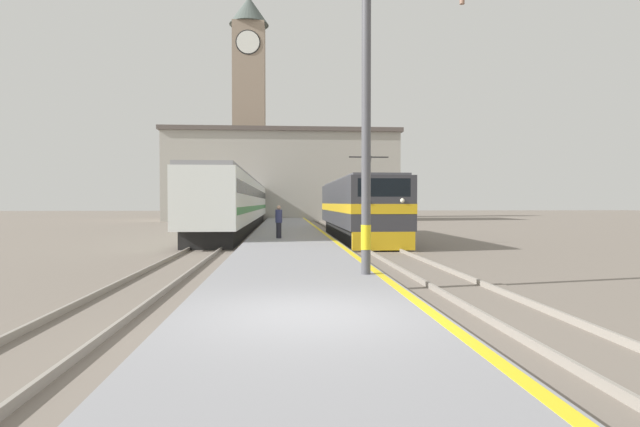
{
  "coord_description": "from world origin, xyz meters",
  "views": [
    {
      "loc": [
        -0.37,
        -7.77,
        2.16
      ],
      "look_at": [
        1.74,
        20.72,
        1.54
      ],
      "focal_mm": 28.0,
      "sensor_mm": 36.0,
      "label": 1
    }
  ],
  "objects_px": {
    "locomotive_train": "(357,209)",
    "passenger_train": "(244,203)",
    "catenary_mast": "(371,111)",
    "clock_tower": "(249,101)",
    "person_on_platform": "(279,221)"
  },
  "relations": [
    {
      "from": "catenary_mast",
      "to": "clock_tower",
      "type": "height_order",
      "value": "clock_tower"
    },
    {
      "from": "person_on_platform",
      "to": "clock_tower",
      "type": "distance_m",
      "value": 50.65
    },
    {
      "from": "catenary_mast",
      "to": "clock_tower",
      "type": "bearing_deg",
      "value": 96.56
    },
    {
      "from": "clock_tower",
      "to": "locomotive_train",
      "type": "bearing_deg",
      "value": -78.02
    },
    {
      "from": "catenary_mast",
      "to": "person_on_platform",
      "type": "bearing_deg",
      "value": 100.64
    },
    {
      "from": "catenary_mast",
      "to": "locomotive_train",
      "type": "bearing_deg",
      "value": 82.57
    },
    {
      "from": "locomotive_train",
      "to": "clock_tower",
      "type": "bearing_deg",
      "value": 101.98
    },
    {
      "from": "catenary_mast",
      "to": "person_on_platform",
      "type": "xyz_separation_m",
      "value": [
        -2.34,
        12.45,
        -3.12
      ]
    },
    {
      "from": "locomotive_train",
      "to": "catenary_mast",
      "type": "bearing_deg",
      "value": -97.43
    },
    {
      "from": "passenger_train",
      "to": "locomotive_train",
      "type": "bearing_deg",
      "value": -64.17
    },
    {
      "from": "person_on_platform",
      "to": "clock_tower",
      "type": "bearing_deg",
      "value": 95.49
    },
    {
      "from": "passenger_train",
      "to": "catenary_mast",
      "type": "xyz_separation_m",
      "value": [
        5.63,
        -33.41,
        2.23
      ]
    },
    {
      "from": "locomotive_train",
      "to": "person_on_platform",
      "type": "relative_size",
      "value": 9.86
    },
    {
      "from": "locomotive_train",
      "to": "passenger_train",
      "type": "relative_size",
      "value": 0.34
    },
    {
      "from": "person_on_platform",
      "to": "clock_tower",
      "type": "height_order",
      "value": "clock_tower"
    }
  ]
}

